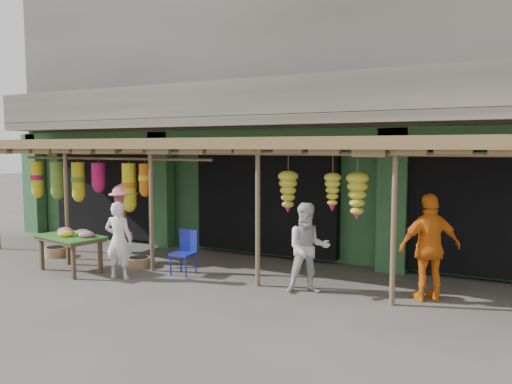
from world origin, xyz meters
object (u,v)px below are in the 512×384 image
at_px(blue_chair, 186,250).
at_px(person_front, 119,240).
at_px(flower_table, 72,238).
at_px(person_vendor, 430,247).
at_px(person_right, 308,248).
at_px(person_shopper, 124,223).

xyz_separation_m(blue_chair, person_front, (-0.96, -0.91, 0.27)).
xyz_separation_m(flower_table, person_vendor, (6.98, 1.35, 0.20)).
xyz_separation_m(flower_table, blue_chair, (2.24, 0.93, -0.21)).
height_order(blue_chair, person_front, person_front).
xyz_separation_m(person_right, person_vendor, (2.00, 0.52, 0.11)).
relative_size(blue_chair, person_vendor, 0.49).
bearing_deg(person_shopper, blue_chair, -150.38).
bearing_deg(person_shopper, person_front, 165.92).
xyz_separation_m(flower_table, person_right, (4.98, 0.82, 0.10)).
xyz_separation_m(blue_chair, person_vendor, (4.74, 0.42, 0.41)).
relative_size(person_right, person_shopper, 0.91).
distance_m(person_front, person_vendor, 5.85).
distance_m(person_front, person_right, 3.79).
bearing_deg(person_shopper, person_right, -146.71).
distance_m(person_right, person_shopper, 4.64).
relative_size(person_front, person_right, 0.95).
bearing_deg(person_vendor, person_right, -20.34).
xyz_separation_m(blue_chair, person_shopper, (-1.89, 0.28, 0.39)).
height_order(person_vendor, person_shopper, person_vendor).
xyz_separation_m(person_front, person_shopper, (-0.93, 1.19, 0.12)).
bearing_deg(person_vendor, person_shopper, -33.85).
bearing_deg(flower_table, blue_chair, 33.92).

